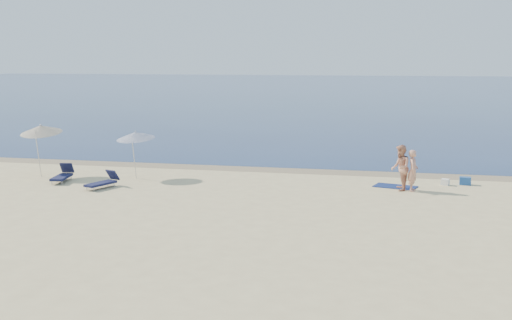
{
  "coord_description": "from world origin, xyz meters",
  "views": [
    {
      "loc": [
        3.85,
        -10.11,
        5.29
      ],
      "look_at": [
        -1.89,
        16.0,
        1.0
      ],
      "focal_mm": 45.0,
      "sensor_mm": 36.0,
      "label": 1
    }
  ],
  "objects_px": {
    "blue_cooler": "(465,181)",
    "umbrella_near": "(136,135)",
    "person_left": "(413,171)",
    "person_right": "(400,168)"
  },
  "relations": [
    {
      "from": "person_left",
      "to": "person_right",
      "type": "height_order",
      "value": "person_right"
    },
    {
      "from": "person_left",
      "to": "blue_cooler",
      "type": "distance_m",
      "value": 2.92
    },
    {
      "from": "person_right",
      "to": "umbrella_near",
      "type": "xyz_separation_m",
      "value": [
        -11.39,
        0.21,
        0.98
      ]
    },
    {
      "from": "person_left",
      "to": "person_right",
      "type": "relative_size",
      "value": 0.9
    },
    {
      "from": "person_left",
      "to": "umbrella_near",
      "type": "xyz_separation_m",
      "value": [
        -11.88,
        0.27,
        1.07
      ]
    },
    {
      "from": "blue_cooler",
      "to": "umbrella_near",
      "type": "xyz_separation_m",
      "value": [
        -14.07,
        -1.54,
        1.74
      ]
    },
    {
      "from": "person_right",
      "to": "person_left",
      "type": "bearing_deg",
      "value": 79.89
    },
    {
      "from": "person_left",
      "to": "blue_cooler",
      "type": "relative_size",
      "value": 3.6
    },
    {
      "from": "person_left",
      "to": "umbrella_near",
      "type": "distance_m",
      "value": 11.93
    },
    {
      "from": "blue_cooler",
      "to": "umbrella_near",
      "type": "height_order",
      "value": "umbrella_near"
    }
  ]
}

